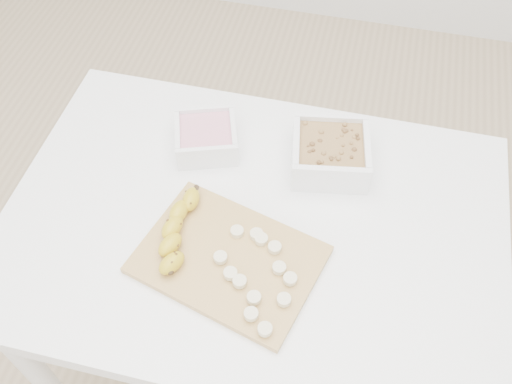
% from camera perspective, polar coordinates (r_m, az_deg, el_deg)
% --- Properties ---
extents(ground, '(3.50, 3.50, 0.00)m').
position_cam_1_polar(ground, '(1.81, -0.23, -16.42)').
color(ground, '#C6AD89').
rests_on(ground, ground).
extents(table, '(1.00, 0.70, 0.75)m').
position_cam_1_polar(table, '(1.22, -0.33, -5.52)').
color(table, white).
rests_on(table, ground).
extents(bowl_yogurt, '(0.16, 0.16, 0.06)m').
position_cam_1_polar(bowl_yogurt, '(1.24, -5.00, 5.53)').
color(bowl_yogurt, white).
rests_on(bowl_yogurt, table).
extents(bowl_granola, '(0.18, 0.18, 0.07)m').
position_cam_1_polar(bowl_granola, '(1.21, 7.42, 3.93)').
color(bowl_granola, white).
rests_on(bowl_granola, table).
extents(cutting_board, '(0.38, 0.31, 0.01)m').
position_cam_1_polar(cutting_board, '(1.08, -2.76, -6.75)').
color(cutting_board, tan).
rests_on(cutting_board, table).
extents(banana, '(0.08, 0.20, 0.03)m').
position_cam_1_polar(banana, '(1.10, -7.84, -3.92)').
color(banana, gold).
rests_on(banana, cutting_board).
extents(banana_slices, '(0.16, 0.21, 0.02)m').
position_cam_1_polar(banana_slices, '(1.05, 0.10, -8.02)').
color(banana_slices, beige).
rests_on(banana_slices, cutting_board).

